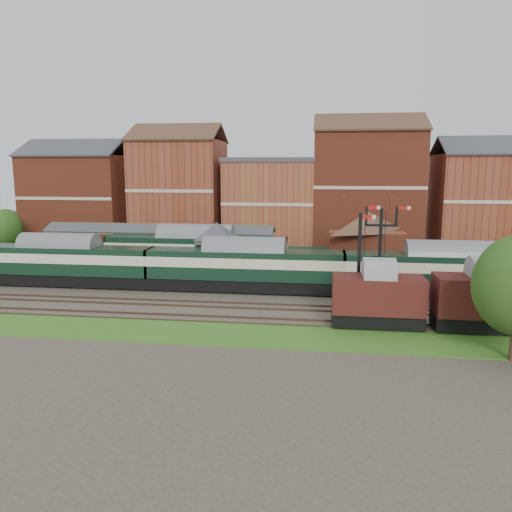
# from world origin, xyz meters

# --- Properties ---
(ground) EXTENTS (160.00, 160.00, 0.00)m
(ground) POSITION_xyz_m (0.00, 0.00, 0.00)
(ground) COLOR #473D33
(ground) RESTS_ON ground
(grass_back) EXTENTS (90.00, 4.50, 0.06)m
(grass_back) POSITION_xyz_m (0.00, 16.00, 0.03)
(grass_back) COLOR #2D6619
(grass_back) RESTS_ON ground
(grass_front) EXTENTS (90.00, 5.00, 0.06)m
(grass_front) POSITION_xyz_m (0.00, -12.00, 0.03)
(grass_front) COLOR #2D6619
(grass_front) RESTS_ON ground
(fence) EXTENTS (90.00, 0.12, 1.50)m
(fence) POSITION_xyz_m (0.00, 18.00, 0.75)
(fence) COLOR #193823
(fence) RESTS_ON ground
(platform) EXTENTS (55.00, 3.40, 1.00)m
(platform) POSITION_xyz_m (-5.00, 9.75, 0.50)
(platform) COLOR #2D2D2D
(platform) RESTS_ON ground
(signal_box) EXTENTS (5.40, 5.40, 6.00)m
(signal_box) POSITION_xyz_m (-3.00, 3.25, 3.19)
(signal_box) COLOR #607754
(signal_box) RESTS_ON ground
(brick_hut) EXTENTS (3.20, 2.64, 2.94)m
(brick_hut) POSITION_xyz_m (5.00, 3.25, 1.20)
(brick_hut) COLOR brown
(brick_hut) RESTS_ON ground
(station_building) EXTENTS (8.10, 8.10, 5.90)m
(station_building) POSITION_xyz_m (12.00, 9.75, 3.96)
(station_building) COLOR #994027
(station_building) RESTS_ON platform
(canopy) EXTENTS (26.00, 3.89, 4.08)m
(canopy) POSITION_xyz_m (-11.00, 9.75, 4.58)
(canopy) COLOR brown
(canopy) RESTS_ON platform
(semaphore_bracket) EXTENTS (3.60, 0.25, 8.18)m
(semaphore_bracket) POSITION_xyz_m (12.04, -2.50, 4.63)
(semaphore_bracket) COLOR black
(semaphore_bracket) RESTS_ON ground
(semaphore_siding) EXTENTS (1.23, 0.25, 8.00)m
(semaphore_siding) POSITION_xyz_m (10.02, -7.00, 4.16)
(semaphore_siding) COLOR black
(semaphore_siding) RESTS_ON ground
(town_backdrop) EXTENTS (69.00, 10.00, 16.00)m
(town_backdrop) POSITION_xyz_m (-0.18, 25.00, 7.00)
(town_backdrop) COLOR #994027
(town_backdrop) RESTS_ON ground
(dmu_train) EXTENTS (53.82, 2.83, 4.13)m
(dmu_train) POSITION_xyz_m (0.26, 0.00, 2.42)
(dmu_train) COLOR black
(dmu_train) RESTS_ON ground
(platform_railcar) EXTENTS (19.16, 3.02, 4.41)m
(platform_railcar) POSITION_xyz_m (-5.94, 6.50, 2.57)
(platform_railcar) COLOR black
(platform_railcar) RESTS_ON ground
(goods_van_a) EXTENTS (6.39, 2.77, 3.88)m
(goods_van_a) POSITION_xyz_m (11.25, -9.00, 2.19)
(goods_van_a) COLOR black
(goods_van_a) RESTS_ON ground
(goods_van_b) EXTENTS (6.77, 2.93, 4.10)m
(goods_van_b) POSITION_xyz_m (18.48, -9.00, 2.31)
(goods_van_b) COLOR black
(goods_van_b) RESTS_ON ground
(tree_back) EXTENTS (4.13, 4.13, 6.04)m
(tree_back) POSITION_xyz_m (-33.54, 15.33, 3.65)
(tree_back) COLOR #382619
(tree_back) RESTS_ON ground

